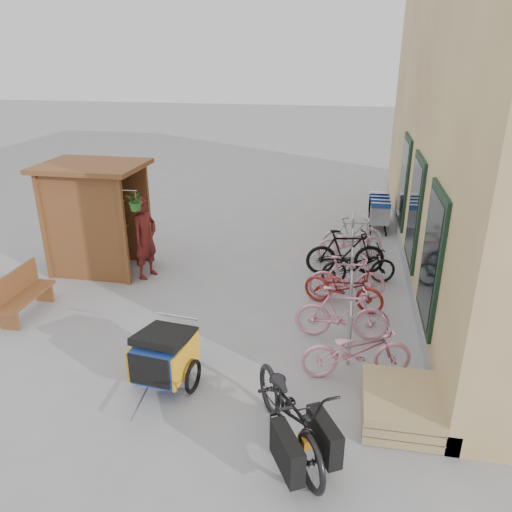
% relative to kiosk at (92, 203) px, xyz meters
% --- Properties ---
extents(ground, '(80.00, 80.00, 0.00)m').
position_rel_kiosk_xyz_m(ground, '(3.28, -2.47, -1.55)').
color(ground, '#98989A').
extents(kiosk, '(2.49, 1.65, 2.40)m').
position_rel_kiosk_xyz_m(kiosk, '(0.00, 0.00, 0.00)').
color(kiosk, brown).
rests_on(kiosk, ground).
extents(bike_rack, '(0.05, 5.35, 0.86)m').
position_rel_kiosk_xyz_m(bike_rack, '(5.58, -0.07, -1.04)').
color(bike_rack, '#A5A8AD').
rests_on(bike_rack, ground).
extents(pallet_stack, '(1.00, 1.20, 0.40)m').
position_rel_kiosk_xyz_m(pallet_stack, '(6.28, -3.87, -1.34)').
color(pallet_stack, tan).
rests_on(pallet_stack, ground).
extents(bench, '(0.43, 1.38, 0.87)m').
position_rel_kiosk_xyz_m(bench, '(-0.39, -2.20, -1.11)').
color(bench, brown).
rests_on(bench, ground).
extents(shopping_carts, '(0.53, 1.78, 0.95)m').
position_rel_kiosk_xyz_m(shopping_carts, '(6.28, 4.19, -1.00)').
color(shopping_carts, silver).
rests_on(shopping_carts, ground).
extents(child_trailer, '(0.99, 1.62, 0.94)m').
position_rel_kiosk_xyz_m(child_trailer, '(2.94, -3.74, -1.03)').
color(child_trailer, '#1A3E93').
rests_on(child_trailer, ground).
extents(cargo_bike, '(1.63, 2.15, 1.08)m').
position_rel_kiosk_xyz_m(cargo_bike, '(4.89, -4.65, -1.02)').
color(cargo_bike, black).
rests_on(cargo_bike, ground).
extents(person_kiosk, '(0.60, 0.75, 1.78)m').
position_rel_kiosk_xyz_m(person_kiosk, '(1.22, -0.16, -0.66)').
color(person_kiosk, maroon).
rests_on(person_kiosk, ground).
extents(bike_0, '(1.77, 0.98, 0.88)m').
position_rel_kiosk_xyz_m(bike_0, '(5.68, -3.00, -1.11)').
color(bike_0, pink).
rests_on(bike_0, ground).
extents(bike_1, '(1.60, 0.48, 0.96)m').
position_rel_kiosk_xyz_m(bike_1, '(5.44, -1.95, -1.07)').
color(bike_1, pink).
rests_on(bike_1, ground).
extents(bike_2, '(1.68, 1.02, 0.83)m').
position_rel_kiosk_xyz_m(bike_2, '(5.44, -0.81, -1.14)').
color(bike_2, maroon).
rests_on(bike_2, ground).
extents(bike_3, '(1.55, 0.59, 0.91)m').
position_rel_kiosk_xyz_m(bike_3, '(5.50, -0.44, -1.10)').
color(bike_3, pink).
rests_on(bike_3, ground).
extents(bike_4, '(1.68, 0.98, 0.84)m').
position_rel_kiosk_xyz_m(bike_4, '(5.73, 0.31, -1.13)').
color(bike_4, black).
rests_on(bike_4, ground).
extents(bike_5, '(1.79, 0.81, 1.04)m').
position_rel_kiosk_xyz_m(bike_5, '(5.44, 0.75, -1.03)').
color(bike_5, black).
rests_on(bike_5, ground).
extents(bike_6, '(1.68, 1.03, 0.83)m').
position_rel_kiosk_xyz_m(bike_6, '(5.53, 1.66, -1.14)').
color(bike_6, pink).
rests_on(bike_6, ground).
extents(bike_7, '(1.58, 0.91, 0.92)m').
position_rel_kiosk_xyz_m(bike_7, '(5.58, 2.11, -1.09)').
color(bike_7, silver).
rests_on(bike_7, ground).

